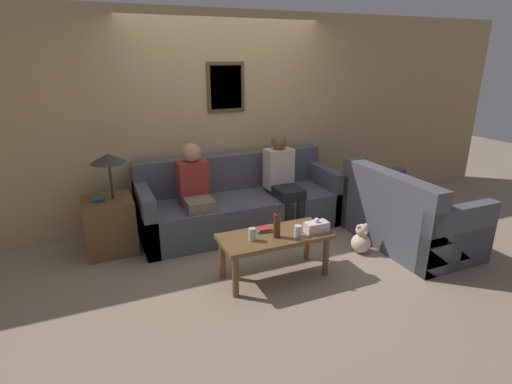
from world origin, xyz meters
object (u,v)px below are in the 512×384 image
(drinking_glass, at_px, (298,231))
(person_right, at_px, (283,179))
(coffee_table, at_px, (275,241))
(couch_side, at_px, (406,218))
(person_left, at_px, (196,189))
(teddy_bear, at_px, (361,240))
(wine_bottle, at_px, (277,225))
(couch_main, at_px, (240,204))

(drinking_glass, relative_size, person_right, 0.09)
(drinking_glass, bearing_deg, coffee_table, 146.30)
(couch_side, distance_m, person_left, 2.43)
(couch_side, relative_size, person_left, 1.28)
(coffee_table, distance_m, drinking_glass, 0.25)
(coffee_table, height_order, teddy_bear, coffee_table)
(couch_side, bearing_deg, person_right, 46.71)
(couch_side, bearing_deg, drinking_glass, 97.06)
(coffee_table, relative_size, person_left, 0.94)
(couch_side, xyz_separation_m, person_left, (-2.17, 1.04, 0.32))
(wine_bottle, bearing_deg, person_right, 60.62)
(coffee_table, height_order, person_right, person_right)
(couch_main, xyz_separation_m, person_left, (-0.60, -0.15, 0.32))
(couch_main, xyz_separation_m, wine_bottle, (-0.13, -1.31, 0.27))
(couch_side, xyz_separation_m, wine_bottle, (-1.71, -0.12, 0.27))
(wine_bottle, relative_size, person_right, 0.28)
(drinking_glass, height_order, person_right, person_right)
(drinking_glass, relative_size, person_left, 0.10)
(couch_main, height_order, person_left, person_left)
(coffee_table, bearing_deg, teddy_bear, 3.97)
(teddy_bear, bearing_deg, couch_main, 129.75)
(person_right, height_order, teddy_bear, person_right)
(coffee_table, relative_size, drinking_glass, 9.71)
(couch_side, height_order, drinking_glass, couch_side)
(person_left, bearing_deg, drinking_glass, -61.83)
(person_right, bearing_deg, couch_side, -43.29)
(couch_side, xyz_separation_m, person_right, (-1.07, 1.01, 0.32))
(coffee_table, bearing_deg, wine_bottle, -97.26)
(coffee_table, xyz_separation_m, drinking_glass, (0.18, -0.12, 0.12))
(couch_side, height_order, person_left, person_left)
(wine_bottle, xyz_separation_m, teddy_bear, (1.11, 0.13, -0.43))
(couch_side, relative_size, wine_bottle, 4.41)
(couch_main, distance_m, person_left, 0.69)
(wine_bottle, height_order, person_left, person_left)
(person_left, bearing_deg, couch_main, 14.18)
(coffee_table, relative_size, wine_bottle, 3.23)
(couch_side, bearing_deg, person_left, 64.53)
(couch_side, bearing_deg, teddy_bear, 88.96)
(person_right, xyz_separation_m, teddy_bear, (0.47, -1.00, -0.48))
(person_right, bearing_deg, coffee_table, -120.39)
(couch_side, height_order, coffee_table, couch_side)
(person_left, xyz_separation_m, person_right, (1.10, -0.03, -0.00))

